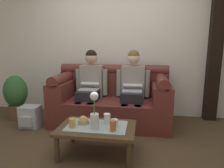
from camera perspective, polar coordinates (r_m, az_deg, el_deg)
ground_plane at (r=2.49m, az=-4.82°, el=-20.35°), size 14.00×14.00×0.00m
back_wall_patterned at (r=3.80m, az=1.09°, el=13.30°), size 6.00×0.12×2.90m
timber_pillar at (r=3.83m, az=27.54°, el=12.09°), size 0.20×0.20×2.90m
couch at (r=3.40m, az=-0.22°, el=-4.69°), size 1.90×0.88×0.96m
person_left at (r=3.40m, az=-6.20°, el=0.15°), size 0.56×0.67×1.22m
person_right at (r=3.29m, az=5.94°, el=-0.21°), size 0.56×0.67×1.22m
coffee_table at (r=2.44m, az=-4.33°, el=-12.88°), size 0.90×0.59×0.36m
flower_vase at (r=2.27m, az=-5.04°, el=-8.15°), size 0.10×0.10×0.43m
snack_bowl at (r=2.47m, az=-8.22°, el=-10.31°), size 0.13×0.13×0.11m
cup_near_left at (r=2.36m, az=0.69°, el=-11.09°), size 0.08×0.08×0.09m
cup_near_right at (r=2.45m, az=-1.42°, el=-9.85°), size 0.08×0.08×0.12m
cup_far_center at (r=2.39m, az=-11.24°, el=-10.81°), size 0.07×0.07×0.10m
cup_far_left at (r=2.47m, az=-4.91°, el=-9.68°), size 0.08×0.08×0.12m
cup_far_right at (r=2.25m, az=0.28°, el=-11.80°), size 0.07×0.07×0.12m
backpack_left at (r=3.49m, az=-22.28°, el=-8.64°), size 0.30×0.28×0.34m
potted_plant at (r=3.91m, az=-25.73°, el=-2.88°), size 0.40×0.40×0.78m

